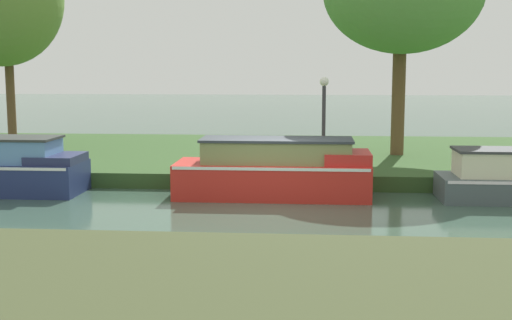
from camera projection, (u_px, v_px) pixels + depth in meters
The scene contains 5 objects.
ground_plane at pixel (269, 207), 15.19m from camera, with size 120.00×120.00×0.00m, color #395445.
riverbank_far at pixel (282, 157), 22.07m from camera, with size 72.00×10.00×0.40m, color #314F25.
red_cruiser at pixel (277, 170), 16.27m from camera, with size 4.67×1.65×1.43m.
lamp_post at pixel (324, 110), 17.91m from camera, with size 0.24×0.24×2.46m.
mooring_post_near at pixel (246, 161), 17.72m from camera, with size 0.16×0.16×0.53m, color brown.
Camera 1 is at (0.89, -14.87, 3.15)m, focal length 47.35 mm.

